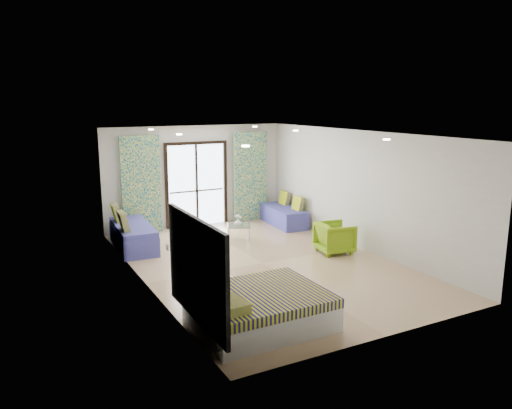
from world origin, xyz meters
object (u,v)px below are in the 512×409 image
armchair (335,236)px  coffee_table (238,227)px  bed (259,308)px  daybed_left (132,235)px  daybed_right (284,215)px

armchair → coffee_table: bearing=45.7°
bed → armchair: (3.26, 2.48, 0.10)m
daybed_left → armchair: bearing=-29.0°
coffee_table → armchair: size_ratio=0.99×
coffee_table → armchair: armchair is taller
bed → daybed_left: (-0.64, 4.97, 0.03)m
bed → armchair: 4.10m
daybed_left → coffee_table: daybed_left is taller
bed → daybed_right: size_ratio=1.10×
bed → armchair: armchair is taller
daybed_left → coffee_table: 2.52m
daybed_right → armchair: daybed_right is taller
bed → daybed_left: size_ratio=0.95×
bed → armchair: bearing=37.3°
daybed_right → armchair: size_ratio=2.34×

